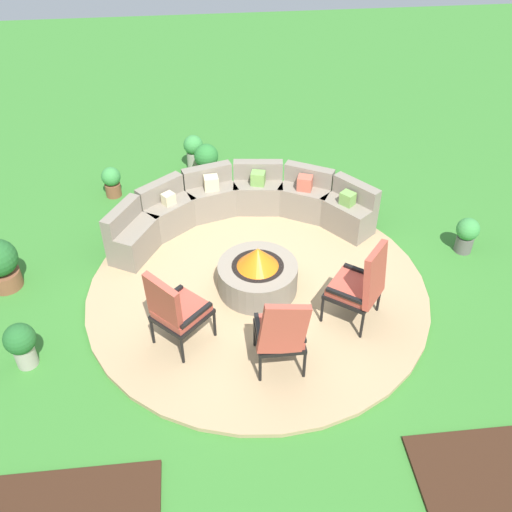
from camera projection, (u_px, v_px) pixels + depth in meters
ground_plane at (258, 292)px, 7.75m from camera, size 24.00×24.00×0.00m
patio_circle at (258, 290)px, 7.73m from camera, size 4.47×4.47×0.06m
mulch_bed_right at (505, 496)px, 5.52m from camera, size 1.57×1.44×0.04m
fire_pit at (258, 274)px, 7.55m from camera, size 1.04×1.04×0.67m
curved_stone_bench at (239, 206)px, 8.65m from camera, size 3.87×1.65×0.75m
lounge_chair_front_left at (175, 309)px, 6.60m from camera, size 0.78×0.82×1.14m
lounge_chair_front_right at (281, 332)px, 6.33m from camera, size 0.57×0.57×1.12m
lounge_chair_back_left at (361, 284)px, 6.92m from camera, size 0.79×0.82×1.14m
potted_plant_0 at (112, 181)px, 9.38m from camera, size 0.31×0.31×0.51m
potted_plant_1 at (21, 343)px, 6.58m from camera, size 0.36×0.36×0.60m
potted_plant_2 at (467, 234)px, 8.24m from camera, size 0.32×0.32×0.54m
potted_plant_3 at (0, 263)px, 7.59m from camera, size 0.50×0.50×0.73m
potted_plant_4 at (194, 150)px, 10.00m from camera, size 0.33×0.33×0.62m
potted_plant_5 at (207, 160)px, 9.66m from camera, size 0.40×0.40×0.67m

